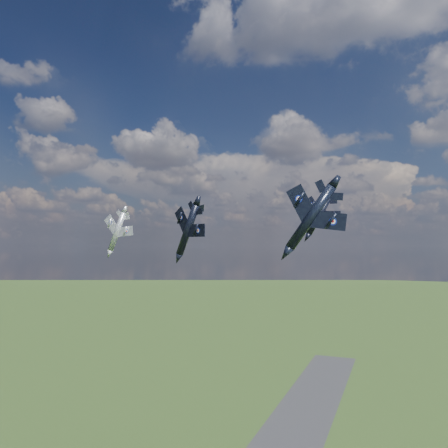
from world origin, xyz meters
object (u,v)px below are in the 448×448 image
at_px(jet_high_navy, 320,215).
at_px(jet_left_silver, 117,231).
at_px(jet_right_navy, 311,217).
at_px(jet_lead_navy, 188,230).

height_order(jet_high_navy, jet_left_silver, jet_high_navy).
bearing_deg(jet_left_silver, jet_right_navy, -23.06).
bearing_deg(jet_high_navy, jet_left_silver, -175.01).
bearing_deg(jet_high_navy, jet_lead_navy, -158.79).
distance_m(jet_high_navy, jet_left_silver, 46.73).
bearing_deg(jet_right_navy, jet_left_silver, 153.00).
bearing_deg(jet_left_silver, jet_high_navy, 15.79).
xyz_separation_m(jet_lead_navy, jet_high_navy, (25.20, 13.34, 3.30)).
bearing_deg(jet_right_navy, jet_lead_navy, 143.85).
distance_m(jet_right_navy, jet_high_navy, 35.58).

